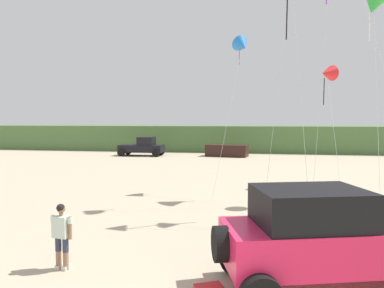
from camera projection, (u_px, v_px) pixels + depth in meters
dune_ridge at (214, 138)px, 45.32m from camera, size 90.00×6.94×3.02m
jeep at (321, 236)px, 8.07m from camera, size 5.02×3.49×2.26m
person_watching at (62, 233)px, 9.18m from camera, size 0.62×0.36×1.67m
distant_pickup at (143, 147)px, 38.46m from camera, size 4.61×2.37×1.98m
distant_sedan at (227, 151)px, 37.67m from camera, size 4.42×2.36×1.20m
kite_green_box at (374, 6)px, 16.34m from camera, size 1.58×5.72×9.45m
kite_blue_swept at (242, 46)px, 19.01m from camera, size 1.79×3.64×8.18m
kite_white_parafoil at (327, 73)px, 20.44m from camera, size 1.38×4.23×6.86m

